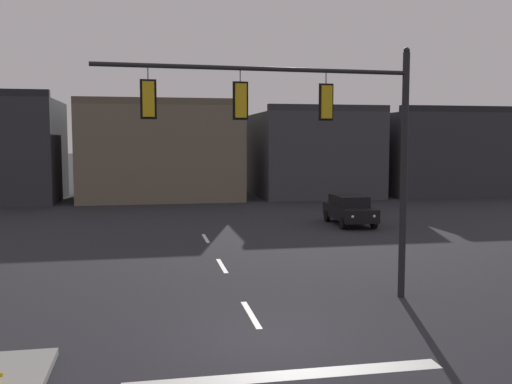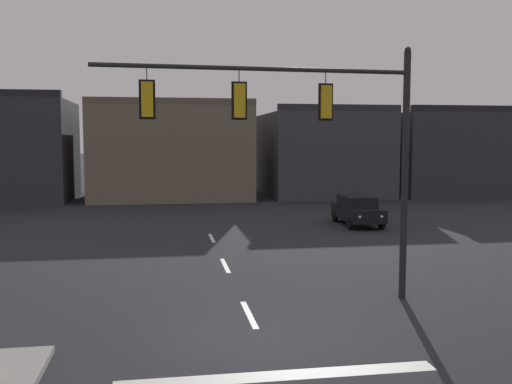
% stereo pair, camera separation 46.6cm
% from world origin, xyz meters
% --- Properties ---
extents(ground_plane, '(400.00, 400.00, 0.00)m').
position_xyz_m(ground_plane, '(0.00, 0.00, 0.00)').
color(ground_plane, '#232328').
extents(stop_bar_paint, '(6.40, 0.50, 0.01)m').
position_xyz_m(stop_bar_paint, '(0.00, -2.00, 0.00)').
color(stop_bar_paint, silver).
rests_on(stop_bar_paint, ground).
extents(lane_centreline, '(0.16, 26.40, 0.01)m').
position_xyz_m(lane_centreline, '(0.00, 2.00, 0.00)').
color(lane_centreline, silver).
rests_on(lane_centreline, ground).
extents(signal_mast_near_side, '(8.82, 0.56, 7.25)m').
position_xyz_m(signal_mast_near_side, '(1.87, 2.76, 5.00)').
color(signal_mast_near_side, black).
rests_on(signal_mast_near_side, ground).
extents(car_lot_nearside, '(2.02, 4.50, 1.61)m').
position_xyz_m(car_lot_nearside, '(8.20, 16.91, 0.86)').
color(car_lot_nearside, black).
rests_on(car_lot_nearside, ground).
extents(building_row, '(51.02, 13.25, 8.12)m').
position_xyz_m(building_row, '(5.66, 34.60, 3.57)').
color(building_row, '#2D2D33').
rests_on(building_row, ground).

